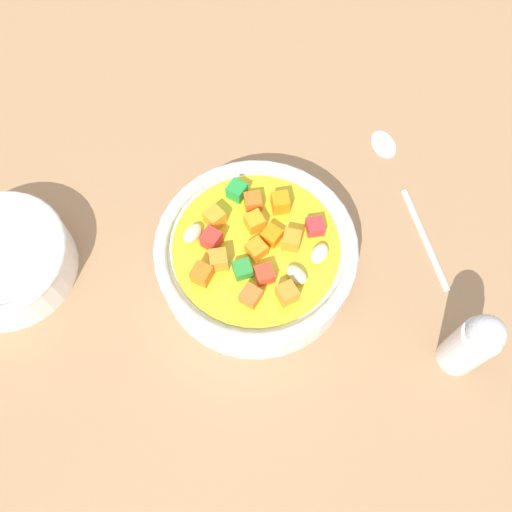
% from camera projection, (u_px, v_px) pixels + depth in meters
% --- Properties ---
extents(ground_plane, '(1.40, 1.40, 0.02)m').
position_uv_depth(ground_plane, '(256.00, 271.00, 0.52)').
color(ground_plane, '#9E754F').
extents(soup_bowl_main, '(0.18, 0.18, 0.06)m').
position_uv_depth(soup_bowl_main, '(256.00, 255.00, 0.49)').
color(soup_bowl_main, white).
rests_on(soup_bowl_main, ground_plane).
extents(spoon, '(0.19, 0.05, 0.01)m').
position_uv_depth(spoon, '(399.00, 177.00, 0.56)').
color(spoon, silver).
rests_on(spoon, ground_plane).
extents(side_bowl_small, '(0.13, 0.13, 0.05)m').
position_uv_depth(side_bowl_small, '(3.00, 260.00, 0.49)').
color(side_bowl_small, white).
rests_on(side_bowl_small, ground_plane).
extents(pepper_shaker, '(0.03, 0.03, 0.09)m').
position_uv_depth(pepper_shaker, '(473.00, 344.00, 0.44)').
color(pepper_shaker, silver).
rests_on(pepper_shaker, ground_plane).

